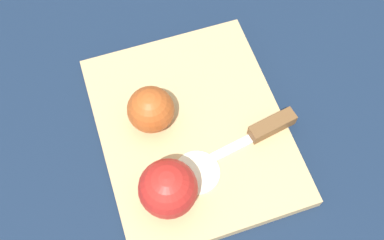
# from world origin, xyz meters

# --- Properties ---
(ground_plane) EXTENTS (4.00, 4.00, 0.00)m
(ground_plane) POSITION_xyz_m (0.00, 0.00, 0.00)
(ground_plane) COLOR #14233D
(cutting_board) EXTENTS (0.38, 0.33, 0.02)m
(cutting_board) POSITION_xyz_m (0.00, 0.00, 0.01)
(cutting_board) COLOR tan
(cutting_board) RESTS_ON ground_plane
(apple_half_left) EXTENTS (0.07, 0.07, 0.07)m
(apple_half_left) POSITION_xyz_m (-0.04, -0.05, 0.05)
(apple_half_left) COLOR #AD4C1E
(apple_half_left) RESTS_ON cutting_board
(apple_half_right) EXTENTS (0.08, 0.08, 0.08)m
(apple_half_right) POSITION_xyz_m (0.08, -0.08, 0.06)
(apple_half_right) COLOR red
(apple_half_right) RESTS_ON cutting_board
(knife) EXTENTS (0.02, 0.18, 0.02)m
(knife) POSITION_xyz_m (0.06, 0.09, 0.03)
(knife) COLOR silver
(knife) RESTS_ON cutting_board
(apple_slice) EXTENTS (0.06, 0.06, 0.00)m
(apple_slice) POSITION_xyz_m (0.07, -0.03, 0.02)
(apple_slice) COLOR #EFE5C6
(apple_slice) RESTS_ON cutting_board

